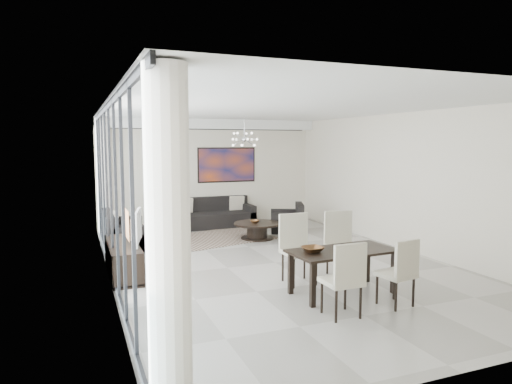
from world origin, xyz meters
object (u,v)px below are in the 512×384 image
television (132,227)px  dining_table (343,256)px  coffee_table (257,230)px  sofa_main (213,217)px  tv_console (123,259)px

television → dining_table: bearing=-116.4°
coffee_table → television: 3.69m
coffee_table → sofa_main: bearing=105.0°
coffee_table → sofa_main: 1.98m
coffee_table → dining_table: size_ratio=0.67×
coffee_table → television: size_ratio=1.14×
coffee_table → television: bearing=-148.0°
sofa_main → tv_console: sofa_main is taller
television → dining_table: television is taller
tv_console → coffee_table: bearing=30.2°
sofa_main → dining_table: bearing=-87.7°
television → sofa_main: bearing=-22.1°
tv_console → sofa_main: bearing=54.3°
dining_table → television: bearing=141.9°
coffee_table → dining_table: dining_table is taller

